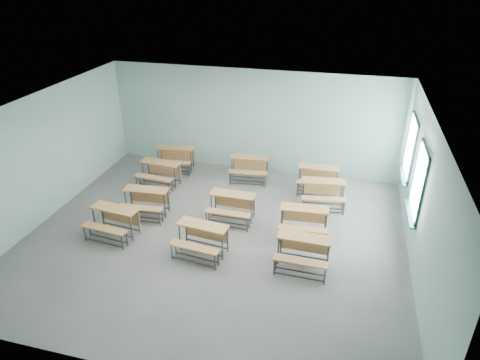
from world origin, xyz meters
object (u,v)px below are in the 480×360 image
object	(u,v)px
desk_unit_r1c2	(304,218)
desk_unit_r1c1	(232,204)
desk_unit_r2c0	(159,170)
desk_unit_r3c2	(318,176)
desk_unit_r0c2	(303,249)
desk_unit_r0c0	(113,218)
desk_unit_r3c0	(175,155)
desk_unit_r0c1	(201,236)
desk_unit_r1c0	(145,199)
desk_unit_r2c2	(323,190)
desk_unit_r3c1	(249,165)

from	to	relation	value
desk_unit_r1c2	desk_unit_r1c1	bearing A→B (deg)	168.55
desk_unit_r2c0	desk_unit_r3c2	bearing A→B (deg)	14.68
desk_unit_r0c2	desk_unit_r1c1	xyz separation A→B (m)	(-2.01, 1.46, 0.00)
desk_unit_r0c0	desk_unit_r2c0	bearing A→B (deg)	96.65
desk_unit_r0c0	desk_unit_r3c0	world-z (taller)	same
desk_unit_r0c1	desk_unit_r3c0	distance (m)	4.61
desk_unit_r1c2	desk_unit_r3c0	xyz separation A→B (m)	(-4.43, 2.70, 0.00)
desk_unit_r1c0	desk_unit_r1c1	distance (m)	2.27
desk_unit_r0c0	desk_unit_r2c2	size ratio (longest dim) A/B	0.99
desk_unit_r0c0	desk_unit_r1c0	bearing A→B (deg)	79.26
desk_unit_r2c2	desk_unit_r3c1	size ratio (longest dim) A/B	1.02
desk_unit_r2c2	desk_unit_r3c0	distance (m)	4.90
desk_unit_r0c2	desk_unit_r2c2	distance (m)	2.79
desk_unit_r1c1	desk_unit_r1c2	size ratio (longest dim) A/B	0.97
desk_unit_r0c2	desk_unit_r2c0	world-z (taller)	same
desk_unit_r0c0	desk_unit_r2c0	xyz separation A→B (m)	(-0.02, 2.73, 0.00)
desk_unit_r1c2	desk_unit_r2c0	distance (m)	4.73
desk_unit_r2c2	desk_unit_r3c2	xyz separation A→B (m)	(-0.22, 0.84, 0.00)
desk_unit_r1c1	desk_unit_r2c2	distance (m)	2.57
desk_unit_r3c0	desk_unit_r3c1	bearing A→B (deg)	-10.17
desk_unit_r0c1	desk_unit_r0c2	world-z (taller)	same
desk_unit_r3c1	desk_unit_r3c2	distance (m)	2.09
desk_unit_r2c0	desk_unit_r3c0	size ratio (longest dim) A/B	0.97
desk_unit_r3c0	desk_unit_r3c1	size ratio (longest dim) A/B	1.02
desk_unit_r1c0	desk_unit_r3c2	bearing A→B (deg)	26.21
desk_unit_r0c1	desk_unit_r2c0	xyz separation A→B (m)	(-2.31, 2.88, 0.00)
desk_unit_r1c0	desk_unit_r3c2	size ratio (longest dim) A/B	1.03
desk_unit_r1c0	desk_unit_r3c1	bearing A→B (deg)	46.98
desk_unit_r0c1	desk_unit_r3c1	distance (m)	3.91
desk_unit_r3c0	desk_unit_r1c2	bearing A→B (deg)	-39.12
desk_unit_r1c1	desk_unit_r2c2	bearing A→B (deg)	31.90
desk_unit_r0c2	desk_unit_r3c1	bearing A→B (deg)	120.46
desk_unit_r1c2	desk_unit_r0c0	bearing A→B (deg)	-169.54
desk_unit_r0c0	desk_unit_r3c2	world-z (taller)	same
desk_unit_r0c2	desk_unit_r1c2	size ratio (longest dim) A/B	0.97
desk_unit_r3c2	desk_unit_r3c0	bearing A→B (deg)	174.49
desk_unit_r0c1	desk_unit_r3c2	size ratio (longest dim) A/B	1.05
desk_unit_r0c0	desk_unit_r1c1	distance (m)	2.93
desk_unit_r1c0	desk_unit_r1c1	bearing A→B (deg)	3.91
desk_unit_r0c1	desk_unit_r3c2	distance (m)	4.35
desk_unit_r2c2	desk_unit_r0c0	bearing A→B (deg)	-158.35
desk_unit_r1c2	desk_unit_r3c1	world-z (taller)	same
desk_unit_r1c1	desk_unit_r2c2	world-z (taller)	same
desk_unit_r1c0	desk_unit_r3c2	xyz separation A→B (m)	(4.23, 2.48, 0.00)
desk_unit_r0c1	desk_unit_r1c2	world-z (taller)	same
desk_unit_r2c2	desk_unit_r0c1	bearing A→B (deg)	-138.78
desk_unit_r0c0	desk_unit_r1c0	world-z (taller)	same
desk_unit_r0c0	desk_unit_r3c0	bearing A→B (deg)	96.08
desk_unit_r0c1	desk_unit_r2c2	world-z (taller)	same
desk_unit_r2c2	desk_unit_r3c1	xyz separation A→B (m)	(-2.30, 1.03, 0.00)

